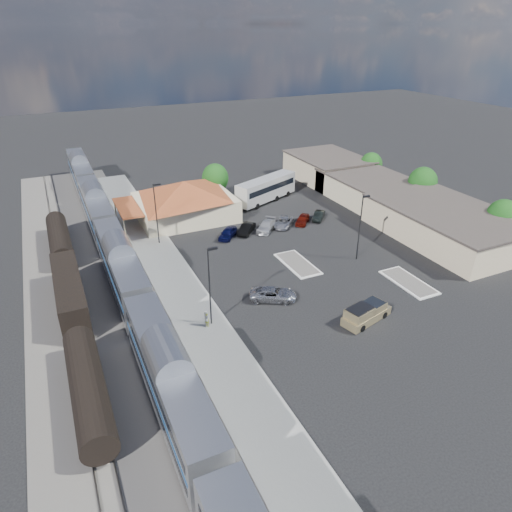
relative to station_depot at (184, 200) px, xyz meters
name	(u,v)px	position (x,y,z in m)	size (l,w,h in m)	color
ground	(278,277)	(4.56, -24.00, -3.13)	(280.00, 280.00, 0.00)	black
railbed	(95,284)	(-16.44, -16.00, -3.07)	(16.00, 100.00, 0.12)	#4C4944
platform	(171,275)	(-7.44, -18.00, -3.04)	(5.50, 92.00, 0.18)	gray
passenger_train	(122,269)	(-13.44, -18.95, -0.26)	(3.00, 104.00, 5.55)	silver
freight_cars	(70,294)	(-19.44, -20.62, -1.21)	(2.80, 46.00, 4.00)	black
station_depot	(184,200)	(0.00, 0.00, 0.00)	(18.35, 12.24, 6.20)	#C4B48F
buildings_east	(384,194)	(32.56, -9.72, -0.86)	(14.40, 51.40, 4.80)	#C6B28C
traffic_island_south	(298,264)	(8.56, -22.00, -3.03)	(3.30, 7.50, 0.21)	silver
traffic_island_north	(409,282)	(18.56, -32.00, -3.03)	(3.30, 7.50, 0.21)	silver
lamp_plat_s	(210,281)	(-6.34, -30.00, 2.21)	(1.08, 0.25, 9.00)	black
lamp_plat_n	(156,209)	(-6.34, -8.00, 2.21)	(1.08, 0.25, 9.00)	black
lamp_lot	(361,222)	(16.66, -24.00, 2.21)	(1.08, 0.25, 9.00)	black
tree_east_a	(502,216)	(38.56, -28.00, 0.76)	(4.56, 4.56, 6.42)	#382314
tree_east_b	(422,183)	(38.56, -12.00, 1.09)	(4.94, 4.94, 6.96)	#382314
tree_east_c	(371,165)	(38.56, 2.00, 0.63)	(4.41, 4.41, 6.21)	#382314
tree_depot	(215,178)	(7.56, 6.00, 0.89)	(4.71, 4.71, 6.63)	#382314
pickup_truck	(367,313)	(8.84, -36.28, -2.17)	(6.24, 3.58, 2.03)	tan
suv	(273,294)	(1.68, -28.40, -2.38)	(2.50, 5.42, 1.51)	#9E9FA6
coach_bus	(266,188)	(15.43, 1.47, -0.69)	(13.22, 7.95, 4.23)	silver
person_a	(207,319)	(-6.98, -30.28, -2.13)	(0.60, 0.39, 1.65)	#B6C33D
person_b	(206,319)	(-7.12, -30.26, -2.03)	(0.89, 0.70, 1.84)	silver
parked_car_a	(228,233)	(3.34, -10.23, -2.40)	(1.74, 4.32, 1.47)	#0D1042
parked_car_b	(247,229)	(6.54, -9.93, -2.40)	(1.55, 4.44, 1.46)	black
parked_car_c	(266,226)	(9.74, -10.23, -2.40)	(2.05, 5.03, 1.46)	silver
parked_car_d	(284,222)	(12.94, -9.93, -2.46)	(2.24, 4.87, 1.35)	#999AA1
parked_car_e	(302,219)	(16.14, -10.23, -2.43)	(1.65, 4.11, 1.40)	maroon
parked_car_f	(319,216)	(19.34, -9.93, -2.47)	(1.40, 4.03, 1.33)	black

